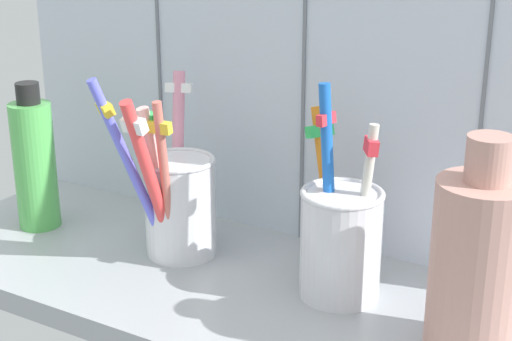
{
  "coord_description": "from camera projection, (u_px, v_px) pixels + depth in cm",
  "views": [
    {
      "loc": [
        31.21,
        -51.1,
        33.6
      ],
      "look_at": [
        0.0,
        2.47,
        11.39
      ],
      "focal_mm": 55.7,
      "sensor_mm": 36.0,
      "label": 1
    }
  ],
  "objects": [
    {
      "name": "ceramic_vase",
      "position": [
        478.0,
        265.0,
        0.55
      ],
      "size": [
        6.7,
        6.7,
        16.28
      ],
      "color": "tan",
      "rests_on": "counter_slab"
    },
    {
      "name": "toothbrush_cup_left",
      "position": [
        176.0,
        198.0,
        0.71
      ],
      "size": [
        7.16,
        12.53,
        17.34
      ],
      "color": "white",
      "rests_on": "counter_slab"
    },
    {
      "name": "counter_slab",
      "position": [
        241.0,
        294.0,
        0.67
      ],
      "size": [
        64.0,
        22.0,
        2.0
      ],
      "primitive_type": "cube",
      "color": "#9EA3A8",
      "rests_on": "ground"
    },
    {
      "name": "tile_wall_back",
      "position": [
        310.0,
        20.0,
        0.7
      ],
      "size": [
        64.0,
        2.2,
        45.0
      ],
      "color": "silver",
      "rests_on": "ground"
    },
    {
      "name": "toothbrush_cup_right",
      "position": [
        340.0,
        237.0,
        0.64
      ],
      "size": [
        8.45,
        8.37,
        17.53
      ],
      "color": "silver",
      "rests_on": "counter_slab"
    },
    {
      "name": "soap_bottle",
      "position": [
        35.0,
        163.0,
        0.76
      ],
      "size": [
        4.04,
        4.04,
        14.41
      ],
      "color": "#56BC56",
      "rests_on": "counter_slab"
    }
  ]
}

